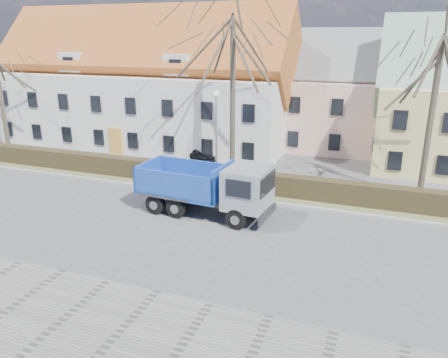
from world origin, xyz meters
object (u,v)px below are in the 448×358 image
at_px(dump_truck, 200,187).
at_px(cart_frame, 179,187).
at_px(streetlight, 216,138).
at_px(parked_car_a, 198,153).

distance_m(dump_truck, cart_frame, 3.91).
bearing_deg(streetlight, parked_car_a, 126.60).
bearing_deg(cart_frame, parked_car_a, 103.98).
relative_size(dump_truck, cart_frame, 10.57).
xyz_separation_m(dump_truck, cart_frame, (-2.62, 2.64, -1.21)).
bearing_deg(dump_truck, parked_car_a, 118.48).
height_order(dump_truck, parked_car_a, dump_truck).
distance_m(dump_truck, streetlight, 5.43).
bearing_deg(parked_car_a, dump_truck, -131.04).
xyz_separation_m(streetlight, parked_car_a, (-3.33, 4.49, -2.48)).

